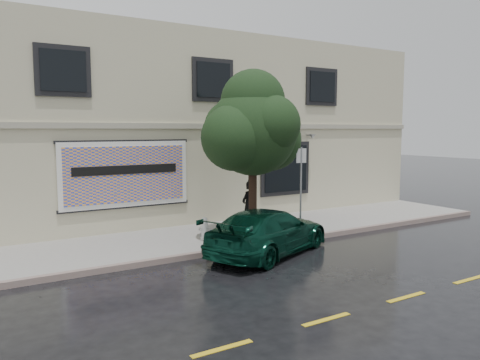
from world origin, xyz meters
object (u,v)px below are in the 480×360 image
street_tree (253,131)px  pedestrian (249,206)px  car (268,232)px  fire_hydrant (205,228)px

street_tree → pedestrian: bearing=64.4°
car → fire_hydrant: (-1.00, 1.96, -0.16)m
fire_hydrant → pedestrian: bearing=-5.1°
pedestrian → street_tree: size_ratio=0.36×
car → pedestrian: pedestrian is taller
pedestrian → fire_hydrant: (-1.80, -0.31, -0.49)m
car → fire_hydrant: 2.20m
street_tree → fire_hydrant: street_tree is taller
street_tree → fire_hydrant: (-1.38, 0.55, -2.94)m
street_tree → fire_hydrant: size_ratio=6.75×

